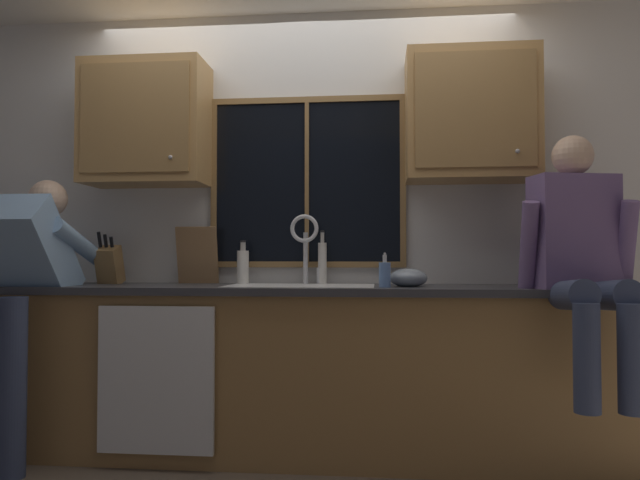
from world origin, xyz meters
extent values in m
cube|color=silver|center=(0.00, 0.06, 1.27)|extent=(5.90, 0.12, 2.55)
cube|color=black|center=(0.03, -0.01, 1.52)|extent=(1.10, 0.02, 0.95)
cube|color=olive|center=(0.03, -0.02, 2.02)|extent=(1.17, 0.02, 0.04)
cube|color=olive|center=(0.03, -0.02, 1.03)|extent=(1.17, 0.02, 0.04)
cube|color=olive|center=(-0.54, -0.02, 1.52)|extent=(0.03, 0.02, 0.95)
cube|color=olive|center=(0.60, -0.02, 1.52)|extent=(0.03, 0.02, 0.95)
cube|color=olive|center=(0.03, -0.02, 1.52)|extent=(0.02, 0.02, 0.95)
cube|color=#A07744|center=(0.00, -0.29, 0.44)|extent=(3.50, 0.58, 0.88)
cube|color=#38383D|center=(0.00, -0.31, 0.90)|extent=(3.56, 0.62, 0.04)
cube|color=white|center=(-0.67, -0.61, 0.46)|extent=(0.60, 0.02, 0.74)
cube|color=#B2844C|center=(-0.91, -0.17, 1.86)|extent=(0.71, 0.33, 0.72)
cube|color=#9D7443|center=(-0.91, -0.34, 1.86)|extent=(0.63, 0.01, 0.62)
sphere|color=#B2B2B7|center=(-0.69, -0.34, 1.63)|extent=(0.02, 0.02, 0.02)
cube|color=#B2844C|center=(0.96, -0.17, 1.86)|extent=(0.71, 0.33, 0.72)
cube|color=#9D7443|center=(0.96, -0.34, 1.86)|extent=(0.63, 0.01, 0.62)
sphere|color=#B2B2B7|center=(1.18, -0.34, 1.63)|extent=(0.02, 0.02, 0.02)
cube|color=silver|center=(0.03, -0.30, 0.91)|extent=(0.80, 0.46, 0.02)
cube|color=beige|center=(-0.17, -0.30, 0.81)|extent=(0.36, 0.42, 0.20)
cube|color=beige|center=(0.23, -0.30, 0.81)|extent=(0.36, 0.42, 0.20)
cube|color=silver|center=(0.03, -0.30, 0.81)|extent=(0.04, 0.42, 0.20)
cylinder|color=silver|center=(0.03, -0.08, 1.07)|extent=(0.03, 0.03, 0.30)
torus|color=silver|center=(0.03, -0.14, 1.24)|extent=(0.16, 0.02, 0.16)
cylinder|color=silver|center=(0.11, -0.08, 0.97)|extent=(0.03, 0.03, 0.09)
cylinder|color=#384260|center=(-1.33, -0.76, 0.44)|extent=(0.13, 0.13, 0.88)
cube|color=#8CB2DB|center=(-1.42, -0.58, 1.10)|extent=(0.44, 0.54, 0.59)
sphere|color=beige|center=(-1.42, -0.32, 1.41)|extent=(0.21, 0.21, 0.21)
cylinder|color=#8CB2DB|center=(-1.64, -0.40, 1.15)|extent=(0.09, 0.52, 0.26)
cylinder|color=#8CB2DB|center=(-1.20, -0.40, 1.15)|extent=(0.09, 0.52, 0.26)
cylinder|color=#384260|center=(1.33, -0.69, 0.90)|extent=(0.14, 0.43, 0.16)
cylinder|color=#384260|center=(1.51, -0.69, 0.90)|extent=(0.14, 0.43, 0.16)
cylinder|color=#384260|center=(1.33, -0.91, 0.65)|extent=(0.11, 0.11, 0.46)
cylinder|color=#384260|center=(1.51, -0.91, 0.65)|extent=(0.11, 0.11, 0.46)
cube|color=slate|center=(1.42, -0.47, 1.20)|extent=(0.43, 0.29, 0.56)
sphere|color=beige|center=(1.42, -0.47, 1.58)|extent=(0.20, 0.20, 0.20)
cylinder|color=slate|center=(1.19, -0.52, 1.12)|extent=(0.08, 0.20, 0.47)
cylinder|color=slate|center=(1.65, -0.52, 1.12)|extent=(0.08, 0.20, 0.47)
cube|color=olive|center=(-1.11, -0.18, 1.02)|extent=(0.12, 0.18, 0.25)
cylinder|color=black|center=(-1.15, -0.24, 1.18)|extent=(0.02, 0.05, 0.09)
cylinder|color=black|center=(-1.11, -0.24, 1.17)|extent=(0.02, 0.04, 0.08)
cylinder|color=black|center=(-1.08, -0.24, 1.16)|extent=(0.02, 0.04, 0.06)
cube|color=#997047|center=(-0.62, -0.09, 1.09)|extent=(0.24, 0.09, 0.34)
ellipsoid|color=#8C99A8|center=(0.61, -0.34, 0.97)|extent=(0.20, 0.20, 0.10)
cylinder|color=#668CCC|center=(0.48, -0.44, 0.98)|extent=(0.06, 0.06, 0.13)
cylinder|color=silver|center=(0.48, -0.44, 1.07)|extent=(0.02, 0.02, 0.04)
cylinder|color=silver|center=(0.48, -0.46, 1.09)|extent=(0.01, 0.04, 0.01)
cylinder|color=silver|center=(-0.33, -0.12, 1.02)|extent=(0.07, 0.07, 0.19)
cylinder|color=#B3AFA7|center=(-0.33, -0.12, 1.14)|extent=(0.03, 0.03, 0.05)
cylinder|color=black|center=(-0.33, -0.12, 1.17)|extent=(0.03, 0.03, 0.01)
cylinder|color=silver|center=(0.13, -0.08, 1.04)|extent=(0.05, 0.05, 0.24)
cylinder|color=#B3AFA7|center=(0.13, -0.08, 1.19)|extent=(0.02, 0.02, 0.06)
cylinder|color=black|center=(0.13, -0.08, 1.23)|extent=(0.03, 0.03, 0.01)
camera|label=1|loc=(0.46, -3.53, 1.07)|focal=33.48mm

